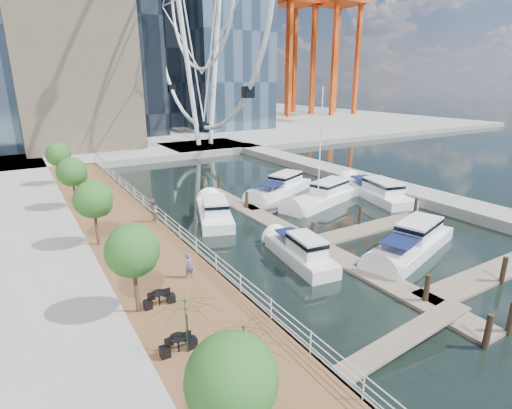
{
  "coord_description": "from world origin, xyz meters",
  "views": [
    {
      "loc": [
        -15.47,
        -13.94,
        12.05
      ],
      "look_at": [
        -0.36,
        10.78,
        3.0
      ],
      "focal_mm": 28.0,
      "sensor_mm": 36.0,
      "label": 1
    }
  ],
  "objects": [
    {
      "name": "yacht_foreground",
      "position": [
        8.23,
        3.09,
        0.0
      ],
      "size": [
        10.98,
        5.73,
        2.15
      ],
      "primitive_type": null,
      "rotation": [
        0.0,
        0.0,
        1.86
      ],
      "color": "silver",
      "rests_on": "ground"
    },
    {
      "name": "ground",
      "position": [
        0.0,
        0.0,
        0.0
      ],
      "size": [
        520.0,
        520.0,
        0.0
      ],
      "primitive_type": "plane",
      "color": "black",
      "rests_on": "ground"
    },
    {
      "name": "land_far",
      "position": [
        0.0,
        102.0,
        0.5
      ],
      "size": [
        200.0,
        114.0,
        1.0
      ],
      "primitive_type": "cube",
      "color": "gray",
      "rests_on": "ground"
    },
    {
      "name": "pedestrian_near",
      "position": [
        -7.81,
        6.01,
        1.77
      ],
      "size": [
        0.61,
        0.45,
        1.54
      ],
      "primitive_type": "imported",
      "rotation": [
        0.0,
        0.0,
        0.15
      ],
      "color": "#50506B",
      "rests_on": "boardwalk"
    },
    {
      "name": "pedestrian_far",
      "position": [
        -9.95,
        27.57,
        1.93
      ],
      "size": [
        1.08,
        0.45,
        1.85
      ],
      "primitive_type": "imported",
      "rotation": [
        0.0,
        0.0,
        3.14
      ],
      "color": "#30373D",
      "rests_on": "boardwalk"
    },
    {
      "name": "boardwalk",
      "position": [
        -9.0,
        15.0,
        0.5
      ],
      "size": [
        6.0,
        60.0,
        1.0
      ],
      "primitive_type": "cube",
      "color": "brown",
      "rests_on": "ground"
    },
    {
      "name": "breakwater",
      "position": [
        20.0,
        20.0,
        0.5
      ],
      "size": [
        4.0,
        60.0,
        1.0
      ],
      "primitive_type": "cube",
      "color": "gray",
      "rests_on": "ground"
    },
    {
      "name": "cafe_tables",
      "position": [
        -10.4,
        -2.0,
        1.37
      ],
      "size": [
        2.5,
        13.7,
        0.74
      ],
      "color": "black",
      "rests_on": "ground"
    },
    {
      "name": "seawall",
      "position": [
        -6.0,
        15.0,
        0.5
      ],
      "size": [
        0.25,
        60.0,
        1.0
      ],
      "primitive_type": "cube",
      "color": "#595954",
      "rests_on": "ground"
    },
    {
      "name": "port_cranes",
      "position": [
        67.67,
        95.67,
        20.0
      ],
      "size": [
        40.0,
        52.0,
        38.0
      ],
      "color": "#D84C14",
      "rests_on": "ground"
    },
    {
      "name": "railing",
      "position": [
        -6.1,
        15.0,
        1.52
      ],
      "size": [
        0.1,
        60.0,
        1.05
      ],
      "primitive_type": null,
      "color": "white",
      "rests_on": "boardwalk"
    },
    {
      "name": "floating_docks",
      "position": [
        7.97,
        9.98,
        0.49
      ],
      "size": [
        16.0,
        34.0,
        2.6
      ],
      "color": "#6D6051",
      "rests_on": "ground"
    },
    {
      "name": "pier",
      "position": [
        14.0,
        52.0,
        0.5
      ],
      "size": [
        14.0,
        12.0,
        1.0
      ],
      "primitive_type": "cube",
      "color": "gray",
      "rests_on": "ground"
    },
    {
      "name": "pedestrian_mid",
      "position": [
        -6.63,
        16.54,
        1.96
      ],
      "size": [
        0.92,
        1.08,
        1.92
      ],
      "primitive_type": "imported",
      "rotation": [
        0.0,
        0.0,
        -1.8
      ],
      "color": "#8A695F",
      "rests_on": "boardwalk"
    },
    {
      "name": "street_trees",
      "position": [
        -11.4,
        14.0,
        4.29
      ],
      "size": [
        2.6,
        42.6,
        4.6
      ],
      "color": "#3F2B1C",
      "rests_on": "ground"
    },
    {
      "name": "cafe_seating",
      "position": [
        -9.82,
        -2.18,
        2.25
      ],
      "size": [
        4.86,
        7.33,
        2.61
      ],
      "color": "#0F3A14",
      "rests_on": "ground"
    },
    {
      "name": "moored_yachts",
      "position": [
        9.74,
        14.33,
        0.0
      ],
      "size": [
        23.64,
        34.52,
        11.5
      ],
      "color": "white",
      "rests_on": "ground"
    }
  ]
}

